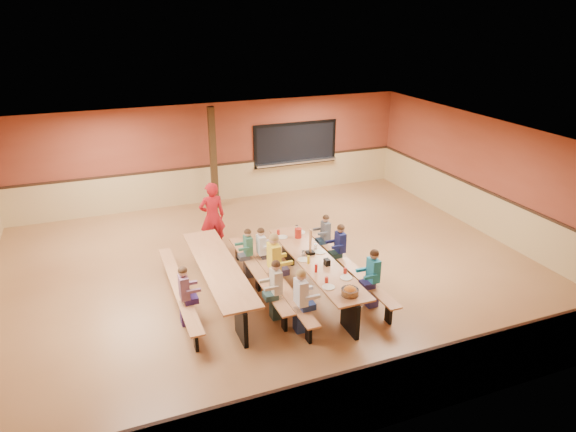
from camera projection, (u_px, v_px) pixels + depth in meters
name	position (u px, v px, depth m)	size (l,w,h in m)	color
ground	(272.00, 271.00, 11.66)	(12.00, 12.00, 0.00)	brown
room_envelope	(272.00, 244.00, 11.40)	(12.04, 10.04, 3.02)	brown
kitchen_pass_through	(296.00, 146.00, 16.25)	(2.78, 0.28, 1.38)	black
structural_post	(213.00, 159.00, 14.82)	(0.18, 0.18, 3.00)	black
cafeteria_table_main	(315.00, 269.00, 10.62)	(1.91, 3.70, 0.74)	#BC794A
cafeteria_table_second	(219.00, 275.00, 10.41)	(1.91, 3.70, 0.74)	#BC794A
seated_child_white_left	(301.00, 301.00, 9.29)	(0.39, 0.32, 1.25)	white
seated_adult_yellow	(274.00, 265.00, 10.49)	(0.44, 0.36, 1.35)	yellow
seated_child_grey_left	(261.00, 253.00, 11.24)	(0.34, 0.28, 1.14)	white
seated_child_teal_right	(373.00, 279.00, 10.09)	(0.37, 0.31, 1.22)	teal
seated_child_navy_right	(340.00, 250.00, 11.32)	(0.36, 0.29, 1.18)	#161B51
seated_child_char_right	(325.00, 238.00, 11.98)	(0.33, 0.27, 1.13)	#54585F
seated_child_purple_sec	(185.00, 296.00, 9.50)	(0.36, 0.29, 1.19)	#7B4F6E
seated_child_green_sec	(248.00, 253.00, 11.22)	(0.33, 0.27, 1.13)	#346D55
seated_child_tan_sec	(276.00, 290.00, 9.69)	(0.37, 0.30, 1.21)	beige
standing_woman	(212.00, 217.00, 12.40)	(0.63, 0.41, 1.73)	red
punch_pitcher	(298.00, 233.00, 11.53)	(0.16, 0.16, 0.22)	#B52518
chip_bowl	(350.00, 291.00, 9.24)	(0.32, 0.32, 0.15)	orange
napkin_dispenser	(327.00, 262.00, 10.31)	(0.10, 0.14, 0.13)	black
condiment_mustard	(308.00, 260.00, 10.37)	(0.06, 0.06, 0.17)	yellow
condiment_ketchup	(316.00, 268.00, 10.04)	(0.06, 0.06, 0.17)	#B2140F
table_paddle	(310.00, 248.00, 10.75)	(0.16, 0.16, 0.56)	black
place_settings	(316.00, 258.00, 10.52)	(0.65, 3.30, 0.11)	beige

